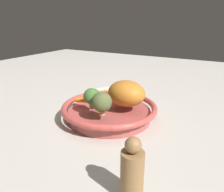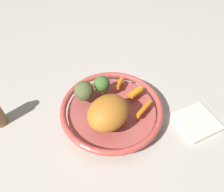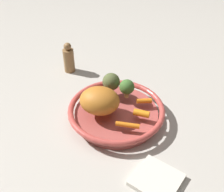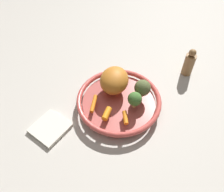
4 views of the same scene
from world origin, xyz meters
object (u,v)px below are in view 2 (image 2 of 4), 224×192
object	(u,v)px
baby_carrot_near_rim	(120,83)
broccoli_floret_mid	(84,91)
baby_carrot_back	(135,92)
dish_towel	(197,122)
broccoli_floret_large	(102,84)
serving_bowl	(112,111)
baby_carrot_left	(144,109)
roast_chicken_piece	(108,113)

from	to	relation	value
baby_carrot_near_rim	broccoli_floret_mid	distance (m)	0.12
baby_carrot_back	broccoli_floret_mid	bearing A→B (deg)	-139.35
baby_carrot_near_rim	dish_towel	distance (m)	0.26
broccoli_floret_mid	broccoli_floret_large	world-z (taller)	broccoli_floret_mid
serving_bowl	baby_carrot_left	world-z (taller)	baby_carrot_left
baby_carrot_back	baby_carrot_left	size ratio (longest dim) A/B	0.69
baby_carrot_back	serving_bowl	bearing A→B (deg)	-114.91
roast_chicken_piece	baby_carrot_near_rim	size ratio (longest dim) A/B	2.53
broccoli_floret_mid	dish_towel	size ratio (longest dim) A/B	0.60
baby_carrot_back	broccoli_floret_large	bearing A→B (deg)	-152.34
broccoli_floret_mid	dish_towel	world-z (taller)	broccoli_floret_mid
roast_chicken_piece	broccoli_floret_large	world-z (taller)	roast_chicken_piece
broccoli_floret_large	broccoli_floret_mid	bearing A→B (deg)	-116.14
baby_carrot_near_rim	broccoli_floret_mid	xyz separation A→B (m)	(-0.05, -0.11, 0.03)
baby_carrot_left	broccoli_floret_large	xyz separation A→B (m)	(-0.14, -0.01, 0.03)
serving_bowl	dish_towel	world-z (taller)	serving_bowl
serving_bowl	roast_chicken_piece	size ratio (longest dim) A/B	2.52
roast_chicken_piece	baby_carrot_back	world-z (taller)	roast_chicken_piece
baby_carrot_near_rim	broccoli_floret_large	size ratio (longest dim) A/B	0.75
broccoli_floret_mid	baby_carrot_left	bearing A→B (deg)	19.61
broccoli_floret_mid	baby_carrot_near_rim	bearing A→B (deg)	63.93
roast_chicken_piece	broccoli_floret_large	size ratio (longest dim) A/B	1.90
baby_carrot_near_rim	roast_chicken_piece	bearing A→B (deg)	-70.74
roast_chicken_piece	dish_towel	world-z (taller)	roast_chicken_piece
baby_carrot_near_rim	baby_carrot_back	bearing A→B (deg)	-8.59
serving_bowl	baby_carrot_left	xyz separation A→B (m)	(0.09, 0.04, 0.03)
serving_bowl	baby_carrot_back	world-z (taller)	baby_carrot_back
baby_carrot_near_rim	serving_bowl	bearing A→B (deg)	-72.88
baby_carrot_left	broccoli_floret_mid	xyz separation A→B (m)	(-0.16, -0.06, 0.03)
serving_bowl	broccoli_floret_mid	xyz separation A→B (m)	(-0.08, -0.02, 0.06)
roast_chicken_piece	baby_carrot_near_rim	xyz separation A→B (m)	(-0.05, 0.14, -0.03)
baby_carrot_near_rim	broccoli_floret_large	bearing A→B (deg)	-116.00
baby_carrot_back	broccoli_floret_mid	size ratio (longest dim) A/B	0.70
baby_carrot_left	serving_bowl	bearing A→B (deg)	-156.75
dish_towel	baby_carrot_back	bearing A→B (deg)	-168.34
serving_bowl	baby_carrot_left	distance (m)	0.10
serving_bowl	broccoli_floret_mid	world-z (taller)	broccoli_floret_mid
roast_chicken_piece	broccoli_floret_mid	world-z (taller)	roast_chicken_piece
roast_chicken_piece	broccoli_floret_large	bearing A→B (deg)	133.43
roast_chicken_piece	dish_towel	size ratio (longest dim) A/B	1.07
broccoli_floret_mid	broccoli_floret_large	size ratio (longest dim) A/B	1.07
serving_bowl	broccoli_floret_large	distance (m)	0.09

